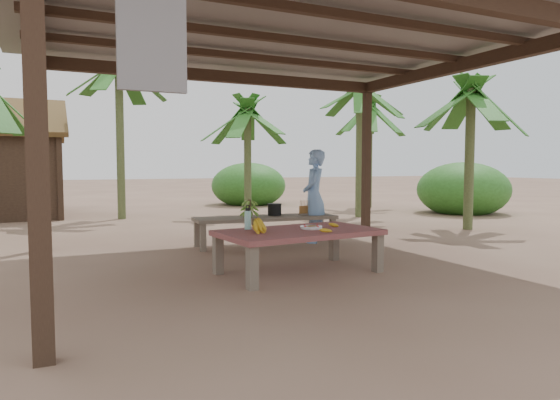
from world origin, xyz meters
name	(u,v)px	position (x,y,z in m)	size (l,w,h in m)	color
ground	(287,262)	(0.00, 0.00, 0.00)	(80.00, 80.00, 0.00)	brown
pavilion	(287,41)	(-0.01, -0.01, 2.78)	(6.60, 5.60, 2.95)	black
work_table	(299,235)	(-0.16, -0.64, 0.43)	(1.89, 1.18, 0.50)	brown
bench	(266,220)	(0.29, 1.35, 0.39)	(2.24, 0.78, 0.45)	brown
ripe_banana_bunch	(253,225)	(-0.72, -0.63, 0.58)	(0.28, 0.24, 0.17)	gold
plate	(311,227)	(0.01, -0.62, 0.52)	(0.26, 0.26, 0.04)	white
loose_banana_front	(326,230)	(0.01, -0.96, 0.52)	(0.04, 0.17, 0.04)	gold
loose_banana_side	(334,225)	(0.35, -0.55, 0.52)	(0.04, 0.14, 0.04)	gold
water_flask	(248,219)	(-0.67, -0.34, 0.62)	(0.08, 0.08, 0.28)	#3AB6AA
green_banana_stalk	(250,208)	(0.03, 1.37, 0.59)	(0.25, 0.25, 0.28)	#598C2D
cooking_pot	(275,210)	(0.47, 1.42, 0.54)	(0.21, 0.21, 0.18)	black
skewer_rack	(304,208)	(0.89, 1.25, 0.57)	(0.18, 0.08, 0.24)	#A57F47
woman	(314,196)	(1.11, 1.31, 0.74)	(0.54, 0.36, 1.49)	#6A90C8
banana_plant_ne	(360,97)	(4.00, 4.31, 2.84)	(1.80, 1.80, 3.34)	#596638
banana_plant_n	(247,120)	(1.71, 5.77, 2.34)	(1.80, 1.80, 2.82)	#596638
banana_plant_nw	(119,75)	(-1.22, 6.25, 3.27)	(1.80, 1.80, 3.78)	#596638
banana_plant_e	(471,104)	(4.60, 1.47, 2.41)	(1.80, 1.80, 2.89)	#596638
banana_plant_far	(370,116)	(5.80, 6.48, 2.66)	(1.80, 1.80, 3.15)	#596638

